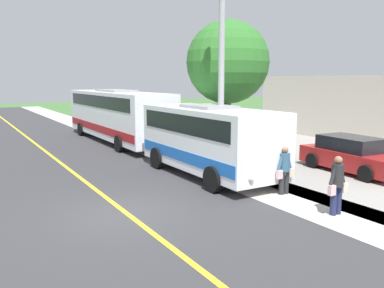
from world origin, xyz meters
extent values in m
plane|color=#3D6633|center=(0.00, 0.00, 0.00)|extent=(120.00, 120.00, 0.00)
cube|color=#333335|center=(0.00, 0.00, 0.00)|extent=(8.00, 100.00, 0.01)
cube|color=#B2ADA3|center=(-5.20, 0.00, 0.00)|extent=(2.40, 100.00, 0.01)
cube|color=gold|center=(0.00, 0.00, 0.01)|extent=(0.16, 100.00, 0.00)
cube|color=white|center=(-4.53, -2.61, 1.51)|extent=(2.46, 6.87, 2.32)
cube|color=blue|center=(-4.53, -2.61, 0.90)|extent=(2.50, 6.73, 0.44)
cube|color=black|center=(-4.53, -2.61, 2.12)|extent=(2.50, 6.18, 0.70)
cube|color=gray|center=(-4.53, -2.61, 2.73)|extent=(1.47, 2.06, 0.12)
cylinder|color=black|center=(-5.76, -0.48, 0.45)|extent=(0.25, 0.90, 0.90)
cylinder|color=black|center=(-3.30, -0.48, 0.45)|extent=(0.25, 0.90, 0.90)
cylinder|color=black|center=(-5.76, -4.73, 0.45)|extent=(0.25, 0.90, 0.90)
cylinder|color=black|center=(-3.30, -4.73, 0.45)|extent=(0.25, 0.90, 0.90)
sphere|color=#F2EACC|center=(-5.20, 0.85, 0.70)|extent=(0.20, 0.20, 0.20)
sphere|color=#F2EACC|center=(-3.85, 0.85, 0.70)|extent=(0.20, 0.20, 0.20)
cube|color=white|center=(-4.53, -12.89, 1.70)|extent=(2.46, 11.70, 2.70)
cube|color=maroon|center=(-4.53, -12.89, 0.90)|extent=(2.50, 11.47, 0.44)
cube|color=black|center=(-4.53, -12.89, 2.50)|extent=(2.50, 10.53, 0.70)
cube|color=gray|center=(-4.53, -12.89, 3.11)|extent=(1.48, 3.51, 0.12)
cylinder|color=black|center=(-5.76, -9.26, 0.45)|extent=(0.25, 0.90, 0.90)
cylinder|color=black|center=(-3.30, -9.26, 0.45)|extent=(0.25, 0.90, 0.90)
cylinder|color=black|center=(-5.76, -16.52, 0.45)|extent=(0.25, 0.90, 0.90)
cylinder|color=black|center=(-3.30, -16.52, 0.45)|extent=(0.25, 0.90, 0.90)
sphere|color=#F2EACC|center=(-5.21, -7.02, 0.70)|extent=(0.20, 0.20, 0.20)
sphere|color=#F2EACC|center=(-3.85, -7.02, 0.70)|extent=(0.20, 0.20, 0.20)
cylinder|color=#1E2347|center=(-5.12, 3.14, 0.41)|extent=(0.18, 0.18, 0.81)
cylinder|color=#1E2347|center=(-4.92, 3.14, 0.41)|extent=(0.18, 0.18, 0.81)
cylinder|color=#262628|center=(-5.02, 3.14, 1.13)|extent=(0.34, 0.34, 0.64)
sphere|color=#8C664C|center=(-5.02, 3.14, 1.57)|extent=(0.22, 0.22, 0.22)
cylinder|color=#262628|center=(-5.20, 3.14, 1.17)|extent=(0.27, 0.10, 0.58)
cube|color=beige|center=(-5.28, 3.19, 0.75)|extent=(0.20, 0.12, 0.28)
cylinder|color=#262628|center=(-4.83, 3.14, 1.17)|extent=(0.27, 0.10, 0.58)
cube|color=beige|center=(-4.76, 3.19, 0.75)|extent=(0.20, 0.12, 0.28)
cylinder|color=#262628|center=(-5.31, 0.89, 0.39)|extent=(0.18, 0.18, 0.77)
cylinder|color=#262628|center=(-5.11, 0.89, 0.39)|extent=(0.18, 0.18, 0.77)
cylinder|color=#335972|center=(-5.21, 0.89, 1.08)|extent=(0.34, 0.34, 0.61)
sphere|color=#8C664C|center=(-5.21, 0.89, 1.49)|extent=(0.21, 0.21, 0.21)
cylinder|color=#335972|center=(-5.39, 0.89, 1.11)|extent=(0.27, 0.10, 0.55)
cube|color=beige|center=(-5.47, 0.94, 0.71)|extent=(0.20, 0.12, 0.28)
cylinder|color=#335972|center=(-5.02, 0.89, 1.11)|extent=(0.27, 0.10, 0.55)
cube|color=beige|center=(-4.95, 0.94, 0.71)|extent=(0.20, 0.12, 0.28)
cylinder|color=#9E9EA3|center=(-5.00, -2.47, 4.44)|extent=(0.24, 0.24, 8.88)
cube|color=#A51E1E|center=(-9.91, 0.02, 0.53)|extent=(2.08, 4.51, 0.70)
cube|color=black|center=(-9.93, -0.18, 1.17)|extent=(1.68, 2.51, 0.57)
cylinder|color=black|center=(-8.93, 1.33, 0.32)|extent=(0.26, 0.65, 0.64)
cylinder|color=black|center=(-10.90, -1.28, 0.32)|extent=(0.26, 0.65, 0.64)
cylinder|color=black|center=(-9.11, -1.40, 0.32)|extent=(0.26, 0.65, 0.64)
cylinder|color=#4C3826|center=(-7.40, -5.35, 1.55)|extent=(0.36, 0.36, 3.11)
sphere|color=#2D6B28|center=(-7.40, -5.35, 4.59)|extent=(3.95, 3.95, 3.95)
camera|label=1|loc=(3.93, 10.17, 3.74)|focal=36.86mm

